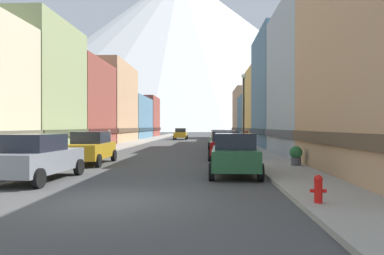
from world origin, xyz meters
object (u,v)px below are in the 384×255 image
(pedestrian_0, at_px, (246,139))
(fire_hydrant_near, at_px, (318,188))
(car_right_0, at_px, (234,154))
(car_left_1, at_px, (90,148))
(car_right_1, at_px, (226,145))
(streetlamp_right, at_px, (244,101))
(pedestrian_1, at_px, (109,139))
(car_right_2, at_px, (221,140))
(car_left_0, at_px, (37,157))
(potted_plant_0, at_px, (296,155))
(potted_plant_2, at_px, (61,150))
(car_driving_0, at_px, (181,134))
(potted_plant_1, at_px, (78,144))

(pedestrian_0, bearing_deg, fire_hydrant_near, -91.89)
(car_right_0, relative_size, fire_hydrant_near, 6.33)
(car_left_1, height_order, car_right_1, same)
(streetlamp_right, bearing_deg, pedestrian_1, 156.53)
(car_right_2, bearing_deg, car_left_0, -114.25)
(potted_plant_0, bearing_deg, car_left_1, 171.14)
(car_right_1, distance_m, fire_hydrant_near, 13.70)
(potted_plant_2, bearing_deg, car_right_1, -2.29)
(car_right_0, bearing_deg, car_right_1, 90.00)
(potted_plant_0, relative_size, potted_plant_2, 1.31)
(car_right_0, relative_size, potted_plant_0, 4.66)
(car_driving_0, relative_size, fire_hydrant_near, 6.25)
(car_left_1, relative_size, pedestrian_0, 2.66)
(car_right_2, bearing_deg, pedestrian_1, 170.49)
(potted_plant_0, height_order, pedestrian_0, pedestrian_0)
(car_left_1, bearing_deg, car_left_0, -90.01)
(potted_plant_2, bearing_deg, potted_plant_0, -21.01)
(car_right_0, bearing_deg, fire_hydrant_near, -74.77)
(car_left_0, xyz_separation_m, car_driving_0, (2.20, 42.68, 0.00))
(car_right_0, height_order, streetlamp_right, streetlamp_right)
(car_right_1, bearing_deg, potted_plant_0, -57.08)
(car_left_1, relative_size, streetlamp_right, 0.76)
(car_left_0, height_order, potted_plant_1, car_left_0)
(car_left_1, bearing_deg, potted_plant_1, 115.01)
(car_right_0, relative_size, potted_plant_2, 6.13)
(car_left_0, xyz_separation_m, car_right_0, (7.60, 1.87, 0.00))
(potted_plant_1, relative_size, streetlamp_right, 0.18)
(car_right_1, xyz_separation_m, potted_plant_2, (-10.80, 0.43, -0.39))
(pedestrian_1, bearing_deg, car_left_0, -82.49)
(car_right_1, distance_m, potted_plant_1, 11.38)
(potted_plant_1, bearing_deg, pedestrian_1, 82.35)
(fire_hydrant_near, height_order, potted_plant_2, potted_plant_2)
(pedestrian_1, bearing_deg, car_right_2, -9.51)
(car_left_0, relative_size, potted_plant_0, 4.69)
(car_right_0, relative_size, car_driving_0, 1.01)
(car_right_2, bearing_deg, car_right_0, -90.02)
(car_driving_0, xyz_separation_m, potted_plant_1, (-5.40, -29.69, -0.14))
(car_left_1, xyz_separation_m, fire_hydrant_near, (9.25, -10.33, -0.37))
(car_right_0, relative_size, car_right_1, 1.00)
(car_right_2, relative_size, potted_plant_1, 4.36)
(car_left_0, height_order, car_right_0, same)
(car_driving_0, distance_m, potted_plant_1, 30.18)
(car_right_2, distance_m, potted_plant_0, 12.85)
(streetlamp_right, bearing_deg, potted_plant_0, -79.71)
(car_left_1, height_order, potted_plant_0, car_left_1)
(car_driving_0, bearing_deg, potted_plant_2, -99.33)
(car_driving_0, relative_size, potted_plant_2, 6.05)
(streetlamp_right, bearing_deg, car_right_2, 114.77)
(fire_hydrant_near, xyz_separation_m, pedestrian_0, (0.80, 24.30, 0.40))
(potted_plant_2, bearing_deg, car_right_0, -36.40)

